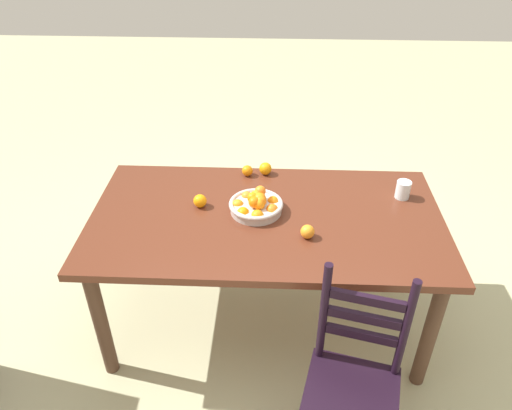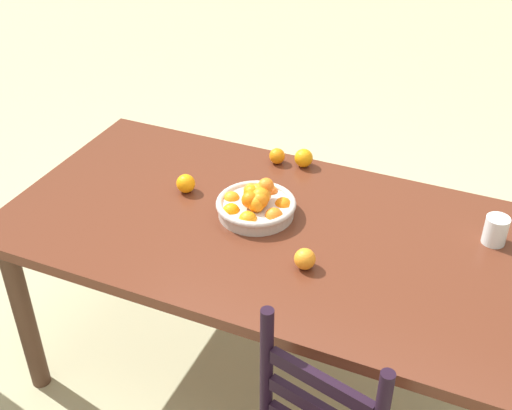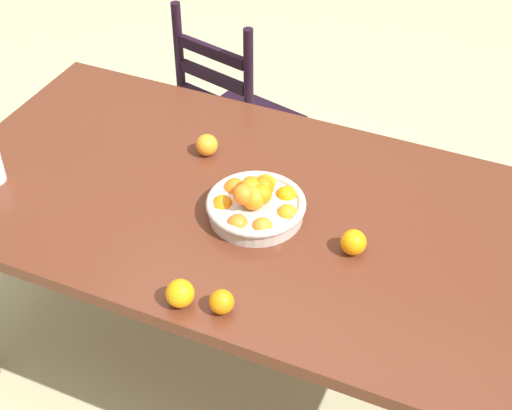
# 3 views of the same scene
# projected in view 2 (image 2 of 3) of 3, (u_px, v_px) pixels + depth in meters

# --- Properties ---
(ground_plane) EXTENTS (12.00, 12.00, 0.00)m
(ground_plane) POSITION_uv_depth(u_px,v_px,m) (264.00, 375.00, 2.74)
(ground_plane) COLOR #B3B288
(dining_table) EXTENTS (1.84, 0.98, 0.77)m
(dining_table) POSITION_uv_depth(u_px,v_px,m) (266.00, 244.00, 2.36)
(dining_table) COLOR #562919
(dining_table) RESTS_ON ground
(fruit_bowl) EXTENTS (0.29, 0.29, 0.13)m
(fruit_bowl) POSITION_uv_depth(u_px,v_px,m) (256.00, 205.00, 2.33)
(fruit_bowl) COLOR beige
(fruit_bowl) RESTS_ON dining_table
(orange_loose_0) EXTENTS (0.07, 0.07, 0.07)m
(orange_loose_0) POSITION_uv_depth(u_px,v_px,m) (186.00, 184.00, 2.46)
(orange_loose_0) COLOR orange
(orange_loose_0) RESTS_ON dining_table
(orange_loose_1) EXTENTS (0.07, 0.07, 0.07)m
(orange_loose_1) POSITION_uv_depth(u_px,v_px,m) (305.00, 259.00, 2.09)
(orange_loose_1) COLOR orange
(orange_loose_1) RESTS_ON dining_table
(orange_loose_2) EXTENTS (0.07, 0.07, 0.07)m
(orange_loose_2) POSITION_uv_depth(u_px,v_px,m) (304.00, 158.00, 2.62)
(orange_loose_2) COLOR orange
(orange_loose_2) RESTS_ON dining_table
(orange_loose_3) EXTENTS (0.06, 0.06, 0.06)m
(orange_loose_3) POSITION_uv_depth(u_px,v_px,m) (277.00, 156.00, 2.64)
(orange_loose_3) COLOR orange
(orange_loose_3) RESTS_ON dining_table
(drinking_glass) EXTENTS (0.08, 0.08, 0.10)m
(drinking_glass) POSITION_uv_depth(u_px,v_px,m) (496.00, 230.00, 2.19)
(drinking_glass) COLOR silver
(drinking_glass) RESTS_ON dining_table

